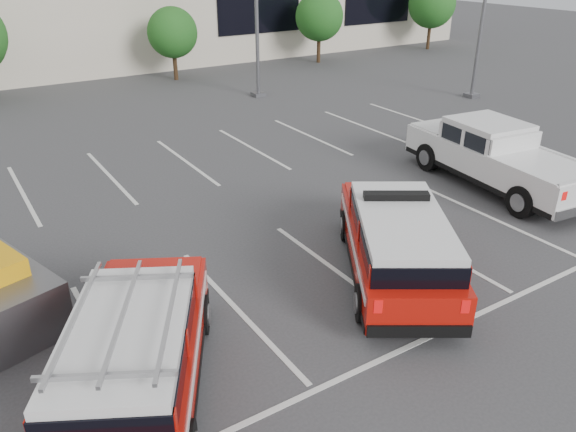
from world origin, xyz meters
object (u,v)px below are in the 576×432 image
at_px(tree_right, 320,18).
at_px(ladder_suv, 136,359).
at_px(tree_far_right, 432,6).
at_px(white_pickup, 496,162).
at_px(fire_chief_suv, 396,247).
at_px(tree_mid_right, 174,34).

relative_size(tree_right, ladder_suv, 0.82).
distance_m(tree_far_right, white_pickup, 27.07).
bearing_deg(fire_chief_suv, white_pickup, 53.61).
relative_size(tree_far_right, fire_chief_suv, 0.86).
height_order(tree_mid_right, white_pickup, tree_mid_right).
xyz_separation_m(tree_mid_right, white_pickup, (2.30, -20.36, -1.72)).
distance_m(tree_mid_right, white_pickup, 20.57).
xyz_separation_m(fire_chief_suv, ladder_suv, (-6.19, -0.58, 0.01)).
xyz_separation_m(white_pickup, ladder_suv, (-12.64, -3.06, 0.01)).
height_order(tree_mid_right, ladder_suv, tree_mid_right).
height_order(fire_chief_suv, ladder_suv, ladder_suv).
bearing_deg(tree_mid_right, fire_chief_suv, -100.28).
bearing_deg(tree_mid_right, tree_far_right, 0.00).
bearing_deg(fire_chief_suv, tree_mid_right, 112.30).
height_order(tree_far_right, ladder_suv, tree_far_right).
bearing_deg(tree_right, tree_far_right, 0.00).
relative_size(fire_chief_suv, white_pickup, 0.85).
xyz_separation_m(tree_mid_right, tree_right, (10.00, 0.00, 0.27)).
relative_size(fire_chief_suv, ladder_suv, 1.05).
relative_size(white_pickup, ladder_suv, 1.24).
bearing_deg(ladder_suv, white_pickup, 42.17).
bearing_deg(tree_far_right, fire_chief_suv, -136.58).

